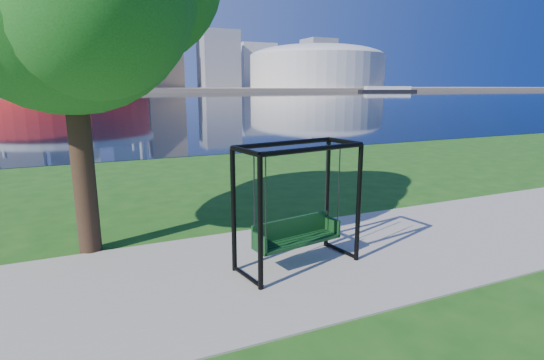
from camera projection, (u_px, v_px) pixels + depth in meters
ground at (284, 254)px, 8.07m from camera, size 900.00×900.00×0.00m
path at (296, 263)px, 7.62m from camera, size 120.00×4.00×0.03m
river at (96, 100)px, 99.08m from camera, size 900.00×180.00×0.02m
far_bank at (85, 89)px, 280.90m from camera, size 900.00×228.00×2.00m
stadium at (63, 63)px, 210.72m from camera, size 83.00×83.00×32.00m
arena at (317, 65)px, 267.77m from camera, size 84.00×84.00×26.56m
skyline at (73, 36)px, 283.60m from camera, size 392.00×66.00×96.50m
swing at (297, 209)px, 7.31m from camera, size 2.27×1.28×2.19m
barge at (387, 89)px, 228.18m from camera, size 31.02×17.14×3.00m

